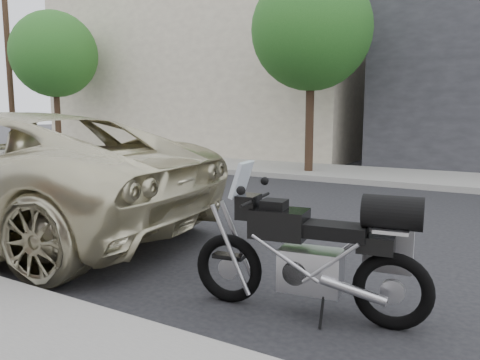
% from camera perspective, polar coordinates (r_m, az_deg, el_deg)
% --- Properties ---
extents(ground, '(120.00, 120.00, 0.00)m').
position_cam_1_polar(ground, '(7.71, 5.08, -5.66)').
color(ground, black).
rests_on(ground, ground).
extents(far_sidewalk, '(44.00, 3.00, 0.15)m').
position_cam_1_polar(far_sidewalk, '(13.76, 16.86, 0.49)').
color(far_sidewalk, gray).
rests_on(far_sidewalk, ground).
extents(far_building_cream, '(14.00, 11.00, 8.00)m').
position_cam_1_polar(far_building_cream, '(23.75, -0.46, 13.46)').
color(far_building_cream, tan).
rests_on(far_building_cream, ground).
extents(street_tree_mid, '(3.40, 3.40, 5.70)m').
position_cam_1_polar(street_tree_mid, '(13.97, 8.70, 17.60)').
color(street_tree_mid, '#322217').
rests_on(street_tree_mid, far_sidewalk).
extents(street_tree_right, '(3.40, 3.40, 5.70)m').
position_cam_1_polar(street_tree_right, '(20.76, -21.71, 14.02)').
color(street_tree_right, '#322217').
rests_on(street_tree_right, far_sidewalk).
extents(utility_pole, '(0.24, 0.24, 6.70)m').
position_cam_1_polar(utility_pole, '(23.12, -26.28, 11.52)').
color(utility_pole, '#322217').
rests_on(utility_pole, far_sidewalk).
extents(motorcycle, '(2.21, 0.90, 1.40)m').
position_cam_1_polar(motorcycle, '(4.32, 10.00, -8.62)').
color(motorcycle, black).
rests_on(motorcycle, ground).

